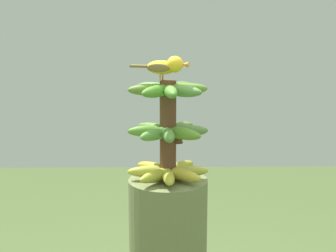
# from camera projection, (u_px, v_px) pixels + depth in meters

# --- Properties ---
(banana_bunch) EXTENTS (0.28, 0.28, 0.34)m
(banana_bunch) POSITION_uv_depth(u_px,v_px,m) (168.00, 131.00, 1.78)
(banana_bunch) COLOR brown
(banana_bunch) RESTS_ON banana_tree
(perched_bird) EXTENTS (0.20, 0.08, 0.08)m
(perched_bird) POSITION_uv_depth(u_px,v_px,m) (166.00, 66.00, 1.72)
(perched_bird) COLOR #C68933
(perched_bird) RESTS_ON banana_bunch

